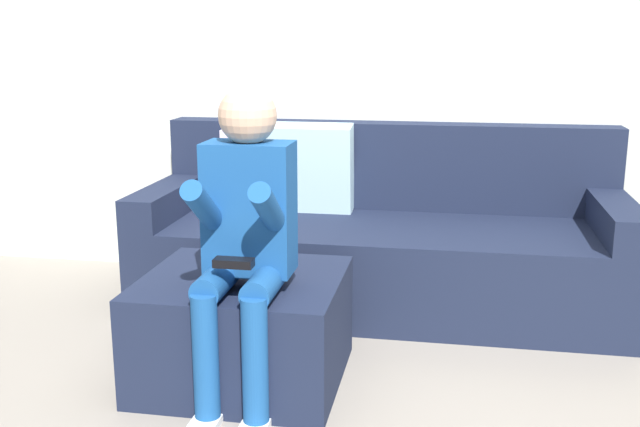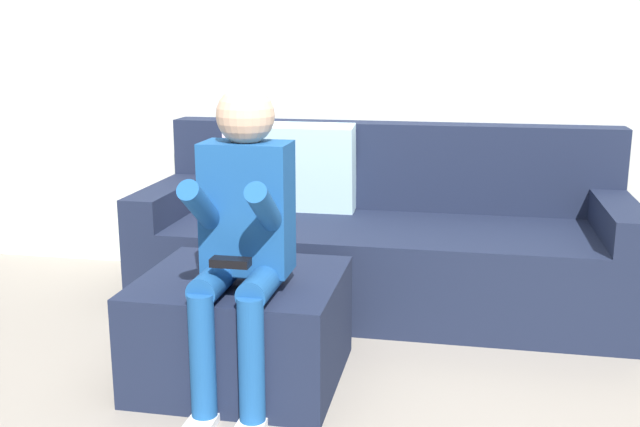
% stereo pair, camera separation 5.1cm
% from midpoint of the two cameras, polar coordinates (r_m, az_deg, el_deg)
% --- Properties ---
extents(wall_back, '(5.06, 0.10, 2.69)m').
position_cam_midpoint_polar(wall_back, '(4.22, 3.25, 13.06)').
color(wall_back, silver).
rests_on(wall_back, ground_plane).
extents(couch_sectional, '(2.44, 0.92, 0.92)m').
position_cam_midpoint_polar(couch_sectional, '(3.90, 4.91, -2.11)').
color(couch_sectional, '#192138').
rests_on(couch_sectional, ground_plane).
extents(ottoman, '(0.79, 0.72, 0.44)m').
position_cam_midpoint_polar(ottoman, '(3.05, -5.51, -8.71)').
color(ottoman, '#192138').
rests_on(ottoman, ground_plane).
extents(person_seated, '(0.33, 0.57, 1.19)m').
position_cam_midpoint_polar(person_seated, '(2.74, -5.48, -0.89)').
color(person_seated, '#194C8C').
rests_on(person_seated, ground_plane).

